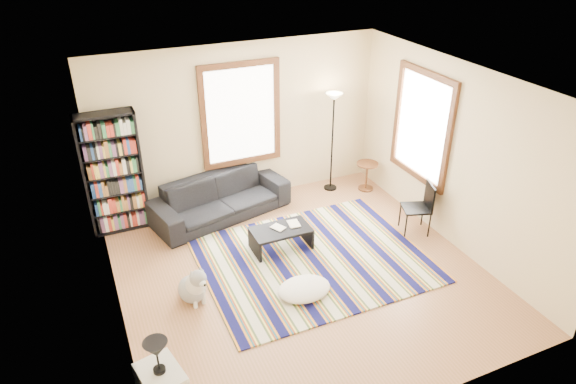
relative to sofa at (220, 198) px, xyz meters
name	(u,v)px	position (x,y,z in m)	size (l,w,h in m)	color
floor	(302,277)	(0.57, -2.05, -0.39)	(5.00, 5.00, 0.10)	#9D6748
ceiling	(305,81)	(0.57, -2.05, 2.51)	(5.00, 5.00, 0.10)	white
wall_back	(240,124)	(0.57, 0.50, 1.06)	(5.00, 0.10, 2.80)	#D0B58C
wall_front	(422,309)	(0.57, -4.60, 1.06)	(5.00, 0.10, 2.80)	#D0B58C
wall_left	(101,232)	(-1.98, -2.05, 1.06)	(0.10, 5.00, 2.80)	#D0B58C
wall_right	(458,156)	(3.12, -2.05, 1.06)	(0.10, 5.00, 2.80)	#D0B58C
window_back	(241,115)	(0.57, 0.42, 1.26)	(1.20, 0.06, 1.60)	white
window_right	(422,126)	(3.04, -1.25, 1.26)	(0.06, 1.20, 1.60)	white
rug	(313,259)	(0.87, -1.81, -0.33)	(3.26, 2.61, 0.02)	#0B0C3A
sofa	(220,198)	(0.00, 0.00, 0.00)	(0.91, 2.34, 0.68)	black
bookshelf	(113,174)	(-1.62, 0.27, 0.66)	(0.90, 0.30, 2.00)	black
coffee_table	(281,239)	(0.55, -1.34, -0.16)	(0.90, 0.50, 0.36)	black
book_a	(275,230)	(0.45, -1.34, 0.03)	(0.21, 0.15, 0.02)	beige
book_b	(289,225)	(0.70, -1.29, 0.03)	(0.17, 0.23, 0.02)	beige
floor_cushion	(304,289)	(0.41, -2.47, -0.25)	(0.74, 0.56, 0.19)	white
floor_lamp	(332,143)	(2.18, 0.10, 0.59)	(0.30, 0.30, 1.86)	black
side_table	(367,176)	(2.77, -0.20, -0.07)	(0.40, 0.40, 0.54)	#4E2A13
folding_chair	(416,208)	(2.72, -1.76, 0.09)	(0.42, 0.40, 0.86)	black
table_lamp	(157,357)	(-1.73, -3.68, 0.55)	(0.24, 0.24, 0.38)	black
dog	(191,282)	(-1.01, -1.95, -0.06)	(0.41, 0.57, 0.57)	#B3B3B3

